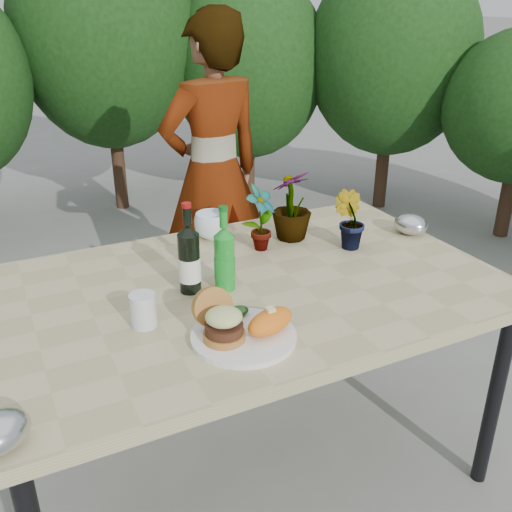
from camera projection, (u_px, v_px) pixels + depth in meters
name	position (u px, v px, depth m)	size (l,w,h in m)	color
ground	(246.00, 465.00, 2.10)	(80.00, 80.00, 0.00)	slate
patio_table	(245.00, 300.00, 1.81)	(1.60, 1.00, 0.75)	tan
shrub_hedge	(159.00, 87.00, 3.05)	(6.87, 5.13, 2.19)	#382316
dinner_plate	(244.00, 337.00, 1.50)	(0.28, 0.28, 0.01)	white
burger_stack	(221.00, 321.00, 1.47)	(0.11, 0.16, 0.11)	#B7722D
sweet_potato	(270.00, 322.00, 1.49)	(0.15, 0.08, 0.06)	orange
grilled_veg	(235.00, 312.00, 1.57)	(0.08, 0.05, 0.03)	olive
wine_bottle	(189.00, 260.00, 1.70)	(0.07, 0.07, 0.28)	black
sparkling_water	(225.00, 260.00, 1.72)	(0.06, 0.06, 0.27)	#198A23
plastic_cup	(143.00, 310.00, 1.54)	(0.07, 0.07, 0.10)	silver
seedling_left	(261.00, 218.00, 1.98)	(0.12, 0.08, 0.24)	#26501B
seedling_mid	(349.00, 220.00, 2.01)	(0.11, 0.09, 0.21)	#275B1F
seedling_right	(292.00, 205.00, 2.07)	(0.14, 0.14, 0.26)	#2C6021
blue_bowl	(211.00, 225.00, 2.11)	(0.12, 0.12, 0.10)	silver
foil_packet_right	(411.00, 224.00, 2.15)	(0.13, 0.11, 0.08)	#B7B9BE
person	(213.00, 174.00, 2.82)	(0.56, 0.37, 1.54)	#A56C52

